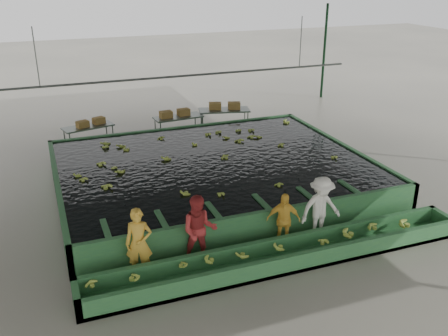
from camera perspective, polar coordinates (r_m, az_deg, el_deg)
name	(u,v)px	position (r m, az deg, el deg)	size (l,w,h in m)	color
ground	(230,204)	(15.49, 0.66, -4.08)	(80.00, 80.00, 0.00)	gray
shed_roof	(231,38)	(14.01, 0.75, 14.58)	(20.00, 22.00, 0.04)	gray
shed_posts	(230,126)	(14.55, 0.70, 4.78)	(20.00, 22.00, 5.00)	black
flotation_tank	(213,173)	(16.58, -1.23, -0.54)	(10.00, 8.00, 0.90)	#2D6535
tank_water	(213,162)	(16.43, -1.24, 0.75)	(9.70, 7.70, 0.00)	black
sorting_trough	(283,255)	(12.51, 6.81, -9.86)	(10.00, 1.00, 0.50)	#2D6535
cableway_rail	(181,76)	(19.02, -4.92, 10.42)	(0.08, 0.08, 14.00)	#59605B
rail_hanger_left	(36,57)	(18.14, -20.70, 11.75)	(0.04, 0.04, 2.00)	#59605B
rail_hanger_right	(301,42)	(20.76, 8.76, 14.05)	(0.04, 0.04, 2.00)	#59605B
worker_a	(139,243)	(11.88, -9.70, -8.45)	(0.63, 0.41, 1.73)	gold
worker_b	(199,230)	(12.17, -2.83, -7.13)	(0.88, 0.68, 1.80)	#AF2D2C
worker_c	(283,220)	(13.03, 6.80, -5.92)	(0.88, 0.37, 1.50)	yellow
worker_d	(321,208)	(13.46, 11.00, -4.54)	(1.15, 0.66, 1.78)	white
packing_table_left	(89,137)	(20.83, -15.16, 3.49)	(1.97, 0.79, 0.89)	#59605B
packing_table_mid	(179,127)	(21.36, -5.21, 4.70)	(2.04, 0.82, 0.93)	#59605B
packing_table_right	(224,120)	(22.09, 0.02, 5.48)	(2.19, 0.88, 1.00)	#59605B
box_stack_left	(91,125)	(20.74, -14.95, 4.73)	(1.18, 0.33, 0.25)	olive
box_stack_mid	(175,116)	(21.23, -5.63, 5.88)	(1.30, 0.36, 0.28)	olive
box_stack_right	(225,109)	(22.00, 0.07, 6.76)	(1.36, 0.38, 0.29)	olive
floating_bananas	(205,154)	(17.13, -2.15, 1.66)	(9.17, 6.26, 0.13)	#9CB33C
trough_bananas	(284,250)	(12.43, 6.84, -9.27)	(9.47, 0.63, 0.13)	#9CB33C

